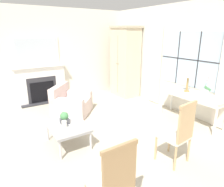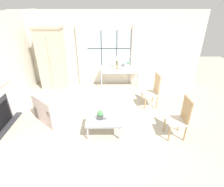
# 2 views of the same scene
# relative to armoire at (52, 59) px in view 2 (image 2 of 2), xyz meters

# --- Properties ---
(ground_plane) EXTENTS (14.00, 14.00, 0.00)m
(ground_plane) POSITION_rel_armoire_xyz_m (2.15, -2.65, -1.14)
(ground_plane) COLOR #B2A893
(wall_back_windowed) EXTENTS (7.20, 0.14, 2.80)m
(wall_back_windowed) POSITION_rel_armoire_xyz_m (2.15, 0.37, 0.24)
(wall_back_windowed) COLOR silver
(wall_back_windowed) RESTS_ON ground_plane
(armoire) EXTENTS (0.97, 0.66, 2.27)m
(armoire) POSITION_rel_armoire_xyz_m (0.00, 0.00, 0.00)
(armoire) COLOR beige
(armoire) RESTS_ON ground_plane
(console_table) EXTENTS (1.57, 0.47, 0.73)m
(console_table) POSITION_rel_armoire_xyz_m (2.59, 0.06, -0.50)
(console_table) COLOR white
(console_table) RESTS_ON ground_plane
(table_lamp) EXTENTS (0.22, 0.22, 0.55)m
(table_lamp) POSITION_rel_armoire_xyz_m (2.46, 0.01, 0.00)
(table_lamp) COLOR #9E7F47
(table_lamp) RESTS_ON console_table
(potted_orchid) EXTENTS (0.22, 0.17, 0.49)m
(potted_orchid) POSITION_rel_armoire_xyz_m (2.87, 0.11, -0.22)
(potted_orchid) COLOR white
(potted_orchid) RESTS_ON console_table
(armchair_upholstered) EXTENTS (1.25, 1.25, 0.77)m
(armchair_upholstered) POSITION_rel_armoire_xyz_m (0.60, -2.20, -0.88)
(armchair_upholstered) COLOR beige
(armchair_upholstered) RESTS_ON ground_plane
(side_chair_wooden) EXTENTS (0.48, 0.48, 1.09)m
(side_chair_wooden) POSITION_rel_armoire_xyz_m (3.54, -1.53, -0.54)
(side_chair_wooden) COLOR beige
(side_chair_wooden) RESTS_ON ground_plane
(accent_chair_wooden) EXTENTS (0.45, 0.45, 1.05)m
(accent_chair_wooden) POSITION_rel_armoire_xyz_m (3.87, -3.00, -0.56)
(accent_chair_wooden) COLOR beige
(accent_chair_wooden) RESTS_ON ground_plane
(coffee_table) EXTENTS (0.87, 0.67, 0.42)m
(coffee_table) POSITION_rel_armoire_xyz_m (2.01, -2.83, -0.76)
(coffee_table) COLOR #BCBCC1
(coffee_table) RESTS_ON ground_plane
(potted_plant_small) EXTENTS (0.16, 0.16, 0.23)m
(potted_plant_small) POSITION_rel_armoire_xyz_m (1.93, -2.85, -0.60)
(potted_plant_small) COLOR #4C4C51
(potted_plant_small) RESTS_ON coffee_table
(pillar_candle) EXTENTS (0.12, 0.12, 0.15)m
(pillar_candle) POSITION_rel_armoire_xyz_m (2.12, -2.92, -0.65)
(pillar_candle) COLOR silver
(pillar_candle) RESTS_ON coffee_table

